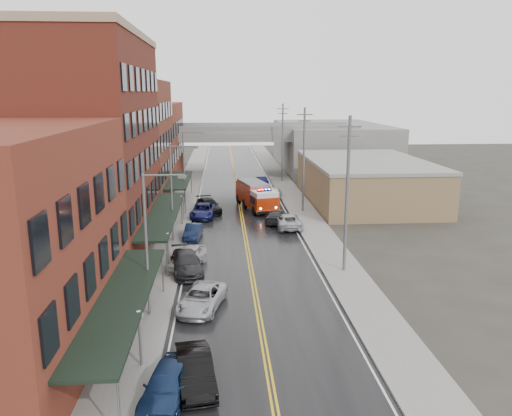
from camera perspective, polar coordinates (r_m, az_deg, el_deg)
ground at (r=25.27m, az=1.71°, el=-19.57°), size 220.00×220.00×0.00m
road at (r=52.99m, az=-1.49°, el=-1.82°), size 11.00×160.00×0.02m
sidewalk_left at (r=53.18m, az=-9.38°, el=-1.87°), size 3.00×160.00×0.15m
sidewalk_right at (r=53.77m, az=6.31°, el=-1.60°), size 3.00×160.00×0.15m
curb_left at (r=53.04m, az=-7.60°, el=-1.84°), size 0.30×160.00×0.15m
curb_right at (r=53.51m, az=4.57°, el=-1.64°), size 0.30×160.00×0.15m
brick_building_a at (r=28.55m, az=-26.79°, el=-3.87°), size 9.00×18.00×12.00m
brick_building_b at (r=45.77m, az=-18.14°, el=6.63°), size 9.00×20.00×18.00m
brick_building_c at (r=62.96m, az=-14.25°, el=7.10°), size 9.00×15.00×15.00m
brick_building_far at (r=80.30m, az=-12.03°, el=7.35°), size 9.00×20.00×12.00m
tan_building at (r=64.77m, az=12.40°, el=2.88°), size 14.00×22.00×5.00m
right_far_block at (r=93.87m, az=8.52°, el=7.05°), size 18.00×30.00×8.00m
awning_0 at (r=27.83m, az=-14.88°, el=-9.87°), size 2.60×16.00×3.09m
awning_1 at (r=45.74m, az=-10.54°, el=-0.60°), size 2.60×18.00×3.09m
awning_2 at (r=62.80m, az=-8.79°, el=3.17°), size 2.60×13.00×3.09m
globe_lamp_0 at (r=26.12m, az=-13.20°, el=-12.97°), size 0.44×0.44×3.12m
globe_lamp_1 at (r=39.08m, az=-10.03°, el=-3.96°), size 0.44×0.44×3.12m
globe_lamp_2 at (r=52.57m, az=-8.49°, el=0.50°), size 0.44×0.44×3.12m
street_lamp_0 at (r=30.67m, az=-12.02°, el=-3.20°), size 2.64×0.22×9.00m
street_lamp_1 at (r=46.15m, az=-9.35°, el=2.36°), size 2.64×0.22×9.00m
street_lamp_2 at (r=61.90m, az=-8.02°, el=5.11°), size 2.64×0.22×9.00m
utility_pole_0 at (r=38.07m, az=10.37°, el=1.77°), size 1.80×0.24×12.00m
utility_pole_1 at (r=57.41m, az=5.48°, el=5.69°), size 1.80×0.24×12.00m
utility_pole_2 at (r=77.09m, az=3.05°, el=7.61°), size 1.80×0.24×12.00m
overpass at (r=83.54m, az=-2.50°, el=7.82°), size 40.00×10.00×7.50m
fire_truck at (r=59.43m, az=0.05°, el=1.49°), size 5.02×8.93×3.11m
parked_car_left_0 at (r=24.22m, az=-10.13°, el=-19.18°), size 2.63×4.87×1.57m
parked_car_left_1 at (r=25.06m, az=-6.99°, el=-17.90°), size 2.34×4.88×1.54m
parked_car_left_2 at (r=32.77m, az=-6.23°, el=-10.22°), size 3.61×5.55×1.42m
parked_car_left_3 at (r=39.04m, az=-7.94°, el=-6.25°), size 3.11×5.77×1.59m
parked_car_left_4 at (r=40.16m, az=-7.83°, el=-5.62°), size 3.35×5.28×1.67m
parked_car_left_5 at (r=47.91m, az=-7.21°, el=-2.71°), size 1.80×4.21×1.35m
parked_car_left_6 at (r=55.91m, az=-6.04°, el=-0.31°), size 3.00×5.65×1.51m
parked_car_left_7 at (r=58.23m, az=-5.45°, el=0.27°), size 3.50×5.75×1.56m
parked_car_right_0 at (r=51.46m, az=3.67°, el=-1.44°), size 2.53×5.41×1.50m
parked_car_right_1 at (r=53.42m, az=2.35°, el=-0.98°), size 3.17×4.92×1.33m
parked_car_right_2 at (r=65.72m, az=2.08°, el=1.81°), size 2.72×4.93×1.59m
parked_car_right_3 at (r=74.72m, az=0.51°, el=3.12°), size 2.21×4.48×1.41m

